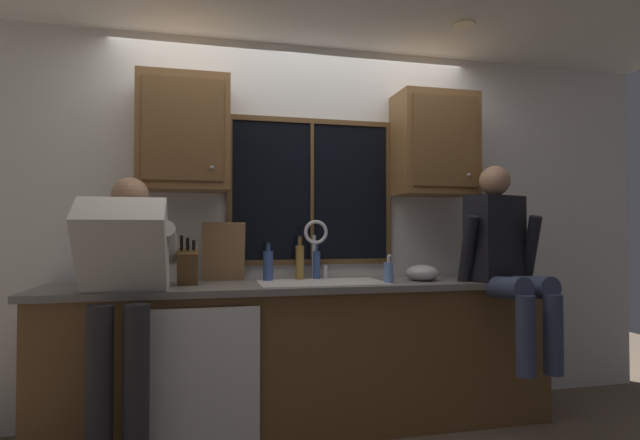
# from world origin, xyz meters

# --- Properties ---
(back_wall) EXTENTS (5.53, 0.12, 2.55)m
(back_wall) POSITION_xyz_m (0.00, 0.06, 1.27)
(back_wall) COLOR silver
(back_wall) RESTS_ON floor
(ceiling_downlight_right) EXTENTS (0.14, 0.14, 0.01)m
(ceiling_downlight_right) POSITION_xyz_m (0.94, -0.60, 2.54)
(ceiling_downlight_right) COLOR #FFEAB2
(window_glass) EXTENTS (1.10, 0.02, 0.95)m
(window_glass) POSITION_xyz_m (0.09, -0.01, 1.52)
(window_glass) COLOR black
(window_frame_top) EXTENTS (1.17, 0.02, 0.04)m
(window_frame_top) POSITION_xyz_m (0.09, -0.02, 2.02)
(window_frame_top) COLOR brown
(window_frame_bottom) EXTENTS (1.17, 0.02, 0.04)m
(window_frame_bottom) POSITION_xyz_m (0.09, -0.02, 1.03)
(window_frame_bottom) COLOR brown
(window_frame_left) EXTENTS (0.04, 0.02, 0.95)m
(window_frame_left) POSITION_xyz_m (-0.48, -0.02, 1.52)
(window_frame_left) COLOR brown
(window_frame_right) EXTENTS (0.03, 0.02, 0.95)m
(window_frame_right) POSITION_xyz_m (0.66, -0.02, 1.52)
(window_frame_right) COLOR brown
(window_mullion_center) EXTENTS (0.02, 0.02, 0.95)m
(window_mullion_center) POSITION_xyz_m (0.09, -0.02, 1.52)
(window_mullion_center) COLOR brown
(lower_cabinet_run) EXTENTS (3.13, 0.58, 0.88)m
(lower_cabinet_run) POSITION_xyz_m (0.00, -0.29, 0.44)
(lower_cabinet_run) COLOR brown
(lower_cabinet_run) RESTS_ON floor
(countertop) EXTENTS (3.19, 0.62, 0.04)m
(countertop) POSITION_xyz_m (0.00, -0.31, 0.90)
(countertop) COLOR slate
(countertop) RESTS_ON lower_cabinet_run
(dishwasher_front) EXTENTS (0.60, 0.02, 0.74)m
(dishwasher_front) POSITION_xyz_m (-0.64, -0.61, 0.46)
(dishwasher_front) COLOR white
(upper_cabinet_left) EXTENTS (0.56, 0.36, 0.72)m
(upper_cabinet_left) POSITION_xyz_m (-0.77, -0.17, 1.86)
(upper_cabinet_left) COLOR brown
(upper_cabinet_right) EXTENTS (0.56, 0.36, 0.72)m
(upper_cabinet_right) POSITION_xyz_m (0.95, -0.17, 1.86)
(upper_cabinet_right) COLOR brown
(sink) EXTENTS (0.80, 0.46, 0.21)m
(sink) POSITION_xyz_m (0.09, -0.30, 0.82)
(sink) COLOR white
(sink) RESTS_ON lower_cabinet_run
(faucet) EXTENTS (0.18, 0.09, 0.40)m
(faucet) POSITION_xyz_m (0.10, -0.12, 1.17)
(faucet) COLOR silver
(faucet) RESTS_ON countertop
(person_standing) EXTENTS (0.53, 0.69, 1.55)m
(person_standing) POSITION_xyz_m (-1.06, -0.61, 0.96)
(person_standing) COLOR #262628
(person_standing) RESTS_ON floor
(person_sitting_on_counter) EXTENTS (0.54, 0.66, 1.26)m
(person_sitting_on_counter) POSITION_xyz_m (1.23, -0.57, 1.10)
(person_sitting_on_counter) COLOR #384260
(person_sitting_on_counter) RESTS_ON countertop
(knife_block) EXTENTS (0.12, 0.18, 0.32)m
(knife_block) POSITION_xyz_m (-0.74, -0.30, 1.03)
(knife_block) COLOR brown
(knife_block) RESTS_ON countertop
(cutting_board) EXTENTS (0.27, 0.10, 0.38)m
(cutting_board) POSITION_xyz_m (-0.52, -0.09, 1.11)
(cutting_board) COLOR #997047
(cutting_board) RESTS_ON countertop
(mixing_bowl) EXTENTS (0.22, 0.22, 0.11)m
(mixing_bowl) POSITION_xyz_m (0.77, -0.35, 0.97)
(mixing_bowl) COLOR #B7B7BC
(mixing_bowl) RESTS_ON countertop
(soap_dispenser) EXTENTS (0.06, 0.07, 0.18)m
(soap_dispenser) POSITION_xyz_m (0.50, -0.44, 0.99)
(soap_dispenser) COLOR #668CCC
(soap_dispenser) RESTS_ON countertop
(bottle_green_glass) EXTENTS (0.06, 0.06, 0.30)m
(bottle_green_glass) POSITION_xyz_m (-0.01, -0.10, 1.04)
(bottle_green_glass) COLOR olive
(bottle_green_glass) RESTS_ON countertop
(bottle_tall_clear) EXTENTS (0.07, 0.07, 0.25)m
(bottle_tall_clear) POSITION_xyz_m (-0.23, -0.14, 1.02)
(bottle_tall_clear) COLOR #334C8C
(bottle_tall_clear) RESTS_ON countertop
(bottle_amber_small) EXTENTS (0.06, 0.06, 0.25)m
(bottle_amber_small) POSITION_xyz_m (0.11, -0.08, 1.02)
(bottle_amber_small) COLOR #334C8C
(bottle_amber_small) RESTS_ON countertop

